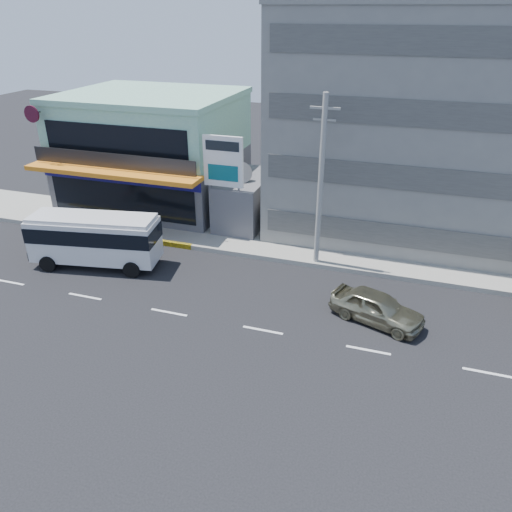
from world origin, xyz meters
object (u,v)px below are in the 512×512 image
at_px(satellite_dish, 241,180).
at_px(utility_pole_near, 321,183).
at_px(sedan, 377,307).
at_px(billboard, 223,167).
at_px(shop_building, 154,153).
at_px(motorcycle_rider, 50,240).
at_px(concrete_building, 407,126).
at_px(minibus, 95,236).

relative_size(satellite_dish, utility_pole_near, 0.15).
bearing_deg(sedan, billboard, 77.02).
bearing_deg(shop_building, motorcycle_rider, -102.70).
distance_m(concrete_building, satellite_dish, 11.30).
bearing_deg(concrete_building, minibus, -144.75).
distance_m(concrete_building, motorcycle_rider, 23.84).
xyz_separation_m(concrete_building, satellite_dish, (-10.00, -4.00, -3.42)).
relative_size(shop_building, concrete_building, 0.77).
bearing_deg(shop_building, minibus, -81.43).
bearing_deg(billboard, shop_building, 147.68).
distance_m(minibus, motorcycle_rider, 4.01).
bearing_deg(sedan, motorcycle_rider, 105.18).
xyz_separation_m(satellite_dish, billboard, (-0.50, -1.80, 1.35)).
height_order(billboard, utility_pole_near, utility_pole_near).
bearing_deg(motorcycle_rider, utility_pole_near, 11.77).
relative_size(shop_building, motorcycle_rider, 4.99).
distance_m(concrete_building, minibus, 20.74).
relative_size(billboard, utility_pole_near, 0.69).
relative_size(concrete_building, sedan, 3.46).
bearing_deg(utility_pole_near, motorcycle_rider, -168.23).
distance_m(billboard, motorcycle_rider, 11.77).
relative_size(shop_building, utility_pole_near, 1.24).
height_order(shop_building, billboard, shop_building).
distance_m(concrete_building, billboard, 12.17).
distance_m(satellite_dish, minibus, 10.09).
xyz_separation_m(shop_building, satellite_dish, (8.00, -2.95, -0.42)).
distance_m(shop_building, sedan, 21.62).
relative_size(concrete_building, motorcycle_rider, 6.44).
xyz_separation_m(shop_building, motorcycle_rider, (-2.24, -9.93, -3.18)).
bearing_deg(minibus, satellite_dish, 49.84).
xyz_separation_m(concrete_building, minibus, (-16.41, -11.60, -5.13)).
bearing_deg(utility_pole_near, minibus, -162.14).
relative_size(shop_building, minibus, 1.59).
xyz_separation_m(satellite_dish, sedan, (10.05, -8.51, -2.79)).
relative_size(shop_building, satellite_dish, 8.27).
bearing_deg(billboard, satellite_dish, 74.48).
bearing_deg(sedan, utility_pole_near, 58.98).
bearing_deg(concrete_building, satellite_dish, -158.20).
height_order(shop_building, motorcycle_rider, shop_building).
xyz_separation_m(minibus, motorcycle_rider, (-3.83, 0.62, -1.05)).
distance_m(minibus, sedan, 16.52).
height_order(concrete_building, utility_pole_near, concrete_building).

